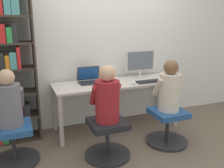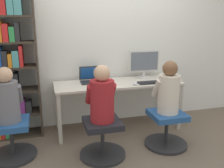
{
  "view_description": "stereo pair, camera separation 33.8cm",
  "coord_description": "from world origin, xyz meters",
  "px_view_note": "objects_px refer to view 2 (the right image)",
  "views": [
    {
      "loc": [
        -1.34,
        -2.92,
        1.61
      ],
      "look_at": [
        -0.14,
        0.12,
        0.74
      ],
      "focal_mm": 40.0,
      "sensor_mm": 36.0,
      "label": 1
    },
    {
      "loc": [
        -1.02,
        -3.03,
        1.61
      ],
      "look_at": [
        -0.14,
        0.12,
        0.74
      ],
      "focal_mm": 40.0,
      "sensor_mm": 36.0,
      "label": 2
    }
  ],
  "objects_px": {
    "keyboard": "(153,82)",
    "office_chair_side": "(12,139)",
    "person_at_monitor": "(169,90)",
    "office_chair_right": "(103,138)",
    "person_at_laptop": "(102,97)",
    "laptop": "(92,79)",
    "office_chair_left": "(166,129)",
    "desktop_monitor": "(144,64)",
    "person_near_shelf": "(7,98)",
    "bookshelf": "(6,64)"
  },
  "relations": [
    {
      "from": "person_at_laptop",
      "to": "person_near_shelf",
      "type": "bearing_deg",
      "value": 165.75
    },
    {
      "from": "desktop_monitor",
      "to": "person_at_monitor",
      "type": "relative_size",
      "value": 0.74
    },
    {
      "from": "desktop_monitor",
      "to": "office_chair_side",
      "type": "xyz_separation_m",
      "value": [
        -1.91,
        -0.61,
        -0.7
      ]
    },
    {
      "from": "desktop_monitor",
      "to": "office_chair_left",
      "type": "height_order",
      "value": "desktop_monitor"
    },
    {
      "from": "person_at_monitor",
      "to": "person_near_shelf",
      "type": "height_order",
      "value": "person_at_monitor"
    },
    {
      "from": "laptop",
      "to": "keyboard",
      "type": "bearing_deg",
      "value": -19.25
    },
    {
      "from": "office_chair_side",
      "to": "person_near_shelf",
      "type": "height_order",
      "value": "person_near_shelf"
    },
    {
      "from": "keyboard",
      "to": "person_at_monitor",
      "type": "relative_size",
      "value": 0.66
    },
    {
      "from": "bookshelf",
      "to": "person_near_shelf",
      "type": "distance_m",
      "value": 0.63
    },
    {
      "from": "person_at_monitor",
      "to": "person_at_laptop",
      "type": "xyz_separation_m",
      "value": [
        -0.85,
        -0.03,
        -0.01
      ]
    },
    {
      "from": "office_chair_side",
      "to": "keyboard",
      "type": "bearing_deg",
      "value": 7.76
    },
    {
      "from": "office_chair_right",
      "to": "office_chair_side",
      "type": "xyz_separation_m",
      "value": [
        -1.04,
        0.26,
        0.0
      ]
    },
    {
      "from": "desktop_monitor",
      "to": "bookshelf",
      "type": "relative_size",
      "value": 0.25
    },
    {
      "from": "laptop",
      "to": "person_at_laptop",
      "type": "bearing_deg",
      "value": -92.7
    },
    {
      "from": "laptop",
      "to": "bookshelf",
      "type": "relative_size",
      "value": 0.17
    },
    {
      "from": "office_chair_right",
      "to": "person_at_monitor",
      "type": "xyz_separation_m",
      "value": [
        0.85,
        0.03,
        0.52
      ]
    },
    {
      "from": "office_chair_left",
      "to": "office_chair_right",
      "type": "bearing_deg",
      "value": -178.0
    },
    {
      "from": "office_chair_left",
      "to": "office_chair_right",
      "type": "xyz_separation_m",
      "value": [
        -0.85,
        -0.03,
        0.0
      ]
    },
    {
      "from": "office_chair_right",
      "to": "bookshelf",
      "type": "distance_m",
      "value": 1.59
    },
    {
      "from": "person_at_monitor",
      "to": "bookshelf",
      "type": "xyz_separation_m",
      "value": [
        -1.95,
        0.8,
        0.28
      ]
    },
    {
      "from": "office_chair_right",
      "to": "office_chair_side",
      "type": "distance_m",
      "value": 1.07
    },
    {
      "from": "keyboard",
      "to": "person_at_laptop",
      "type": "height_order",
      "value": "person_at_laptop"
    },
    {
      "from": "bookshelf",
      "to": "office_chair_side",
      "type": "bearing_deg",
      "value": -84.38
    },
    {
      "from": "laptop",
      "to": "bookshelf",
      "type": "height_order",
      "value": "bookshelf"
    },
    {
      "from": "person_at_laptop",
      "to": "office_chair_side",
      "type": "distance_m",
      "value": 1.19
    },
    {
      "from": "desktop_monitor",
      "to": "person_at_laptop",
      "type": "bearing_deg",
      "value": -135.19
    },
    {
      "from": "person_at_monitor",
      "to": "office_chair_right",
      "type": "bearing_deg",
      "value": -177.69
    },
    {
      "from": "office_chair_right",
      "to": "person_at_laptop",
      "type": "distance_m",
      "value": 0.51
    },
    {
      "from": "laptop",
      "to": "office_chair_right",
      "type": "distance_m",
      "value": 0.97
    },
    {
      "from": "keyboard",
      "to": "person_at_laptop",
      "type": "distance_m",
      "value": 1.01
    },
    {
      "from": "desktop_monitor",
      "to": "bookshelf",
      "type": "distance_m",
      "value": 1.97
    },
    {
      "from": "desktop_monitor",
      "to": "person_at_laptop",
      "type": "height_order",
      "value": "desktop_monitor"
    },
    {
      "from": "laptop",
      "to": "office_chair_side",
      "type": "height_order",
      "value": "laptop"
    },
    {
      "from": "office_chair_left",
      "to": "bookshelf",
      "type": "height_order",
      "value": "bookshelf"
    },
    {
      "from": "office_chair_right",
      "to": "person_at_laptop",
      "type": "height_order",
      "value": "person_at_laptop"
    },
    {
      "from": "person_at_laptop",
      "to": "office_chair_right",
      "type": "bearing_deg",
      "value": -90.0
    },
    {
      "from": "office_chair_left",
      "to": "person_at_laptop",
      "type": "bearing_deg",
      "value": -178.32
    },
    {
      "from": "office_chair_left",
      "to": "person_near_shelf",
      "type": "distance_m",
      "value": 1.98
    },
    {
      "from": "bookshelf",
      "to": "person_near_shelf",
      "type": "xyz_separation_m",
      "value": [
        0.06,
        -0.56,
        -0.29
      ]
    },
    {
      "from": "person_at_monitor",
      "to": "office_chair_side",
      "type": "distance_m",
      "value": 1.98
    },
    {
      "from": "person_at_laptop",
      "to": "office_chair_side",
      "type": "bearing_deg",
      "value": 165.99
    },
    {
      "from": "keyboard",
      "to": "office_chair_side",
      "type": "distance_m",
      "value": 1.99
    },
    {
      "from": "laptop",
      "to": "person_at_monitor",
      "type": "height_order",
      "value": "person_at_monitor"
    },
    {
      "from": "person_at_laptop",
      "to": "office_chair_left",
      "type": "bearing_deg",
      "value": 1.68
    },
    {
      "from": "keyboard",
      "to": "office_chair_side",
      "type": "relative_size",
      "value": 0.78
    },
    {
      "from": "desktop_monitor",
      "to": "person_at_laptop",
      "type": "relative_size",
      "value": 0.74
    },
    {
      "from": "desktop_monitor",
      "to": "person_near_shelf",
      "type": "bearing_deg",
      "value": -162.47
    },
    {
      "from": "keyboard",
      "to": "office_chair_left",
      "type": "xyz_separation_m",
      "value": [
        -0.01,
        -0.49,
        -0.5
      ]
    },
    {
      "from": "office_chair_left",
      "to": "bookshelf",
      "type": "bearing_deg",
      "value": 157.63
    },
    {
      "from": "office_chair_left",
      "to": "desktop_monitor",
      "type": "bearing_deg",
      "value": 88.7
    }
  ]
}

